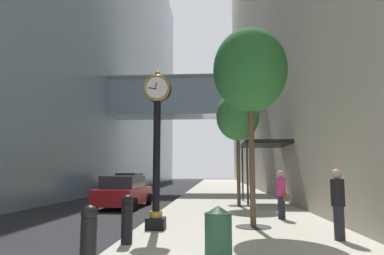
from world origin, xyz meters
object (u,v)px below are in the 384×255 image
object	(u,v)px
pedestrian_walking	(281,193)
car_red_mid	(124,192)
street_clock	(157,140)
bollard_nearest	(89,238)
street_tree_near	(250,71)
bollard_second	(127,218)
street_tree_mid_near	(238,117)
pedestrian_by_clock	(338,202)
car_blue_near	(130,184)
trash_bin	(218,233)

from	to	relation	value
pedestrian_walking	car_red_mid	bearing A→B (deg)	145.64
street_clock	pedestrian_walking	bearing A→B (deg)	31.47
bollard_nearest	street_tree_near	distance (m)	7.55
bollard_second	street_tree_near	distance (m)	6.08
street_tree_mid_near	car_red_mid	size ratio (longest dim) A/B	1.25
pedestrian_by_clock	car_blue_near	xyz separation A→B (m)	(-10.06, 19.03, -0.26)
bollard_nearest	street_tree_near	world-z (taller)	street_tree_near
pedestrian_walking	street_tree_mid_near	bearing A→B (deg)	104.70
street_tree_mid_near	trash_bin	xyz separation A→B (m)	(-1.10, -10.80, -3.94)
street_clock	pedestrian_by_clock	distance (m)	5.31
street_clock	pedestrian_walking	distance (m)	5.16
pedestrian_by_clock	car_blue_near	world-z (taller)	pedestrian_by_clock
street_tree_near	pedestrian_walking	world-z (taller)	street_tree_near
street_tree_mid_near	trash_bin	distance (m)	11.55
bollard_nearest	pedestrian_by_clock	world-z (taller)	pedestrian_by_clock
pedestrian_walking	bollard_nearest	bearing A→B (deg)	-122.15
pedestrian_by_clock	car_red_mid	bearing A→B (deg)	131.98
bollard_second	pedestrian_walking	xyz separation A→B (m)	(4.49, 4.62, 0.32)
bollard_nearest	trash_bin	bearing A→B (deg)	25.00
bollard_nearest	trash_bin	xyz separation A→B (m)	(2.16, 1.01, -0.06)
bollard_nearest	car_red_mid	world-z (taller)	car_red_mid
bollard_nearest	trash_bin	distance (m)	2.38
car_red_mid	pedestrian_by_clock	bearing A→B (deg)	-48.02
street_tree_near	car_blue_near	distance (m)	19.42
pedestrian_by_clock	car_blue_near	bearing A→B (deg)	117.86
pedestrian_by_clock	car_blue_near	size ratio (longest dim) A/B	0.39
bollard_second	pedestrian_walking	size ratio (longest dim) A/B	0.66
street_tree_near	street_clock	bearing A→B (deg)	-167.70
street_tree_mid_near	pedestrian_walking	bearing A→B (deg)	-75.30
bollard_nearest	car_blue_near	world-z (taller)	car_blue_near
car_blue_near	car_red_mid	size ratio (longest dim) A/B	0.99
pedestrian_walking	pedestrian_by_clock	world-z (taller)	pedestrian_by_clock
trash_bin	car_red_mid	world-z (taller)	car_red_mid
bollard_nearest	bollard_second	distance (m)	2.52
street_tree_mid_near	pedestrian_walking	world-z (taller)	street_tree_mid_near
street_tree_near	car_red_mid	size ratio (longest dim) A/B	1.37
bollard_second	pedestrian_by_clock	xyz separation A→B (m)	(5.19, 0.79, 0.34)
street_tree_near	car_blue_near	size ratio (longest dim) A/B	1.38
street_tree_near	car_blue_near	bearing A→B (deg)	115.40
bollard_second	pedestrian_by_clock	bearing A→B (deg)	8.70
car_red_mid	bollard_nearest	bearing A→B (deg)	-77.74
street_tree_mid_near	car_blue_near	size ratio (longest dim) A/B	1.26
street_tree_mid_near	trash_bin	bearing A→B (deg)	-95.83
bollard_second	street_tree_mid_near	size ratio (longest dim) A/B	0.20
street_clock	street_tree_near	xyz separation A→B (m)	(2.92, 0.64, 2.30)
street_clock	trash_bin	distance (m)	4.55
street_tree_near	pedestrian_walking	xyz separation A→B (m)	(1.23, 1.90, -4.03)
pedestrian_walking	pedestrian_by_clock	bearing A→B (deg)	-79.50
trash_bin	car_red_mid	size ratio (longest dim) A/B	0.23
pedestrian_by_clock	car_blue_near	distance (m)	21.53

